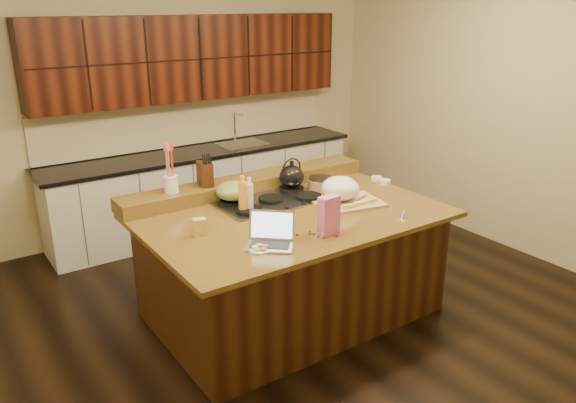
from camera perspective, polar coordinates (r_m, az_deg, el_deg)
room at (r=4.42m, az=0.37°, el=4.09°), size 5.52×5.02×2.72m
island at (r=4.74m, az=0.34°, el=-6.28°), size 2.40×1.60×0.92m
back_ledge at (r=5.10m, az=-4.14°, el=1.82°), size 2.40×0.30×0.12m
cooktop at (r=4.79m, az=-1.69°, el=0.11°), size 0.92×0.52×0.05m
back_counter at (r=6.53m, az=-8.71°, el=5.68°), size 3.70×0.66×2.40m
kettle at (r=5.01m, az=0.37°, el=2.57°), size 0.29×0.29×0.20m
green_bowl at (r=4.71m, az=-5.63°, el=1.09°), size 0.31×0.31×0.16m
laptop at (r=3.95m, az=-1.76°, el=-3.54°), size 0.41×0.41×0.23m
oil_bottle at (r=4.50m, az=-4.61°, el=0.36°), size 0.08×0.08×0.27m
vinegar_bottle at (r=4.52m, az=-3.94°, el=0.34°), size 0.07×0.07×0.25m
wooden_tray at (r=4.77m, az=5.51°, el=1.02°), size 0.62×0.51×0.23m
ramekin_a at (r=5.33m, az=9.85°, el=1.97°), size 0.12×0.12×0.04m
ramekin_b at (r=5.41m, az=8.98°, el=2.29°), size 0.12×0.12×0.04m
ramekin_c at (r=5.10m, az=4.40°, el=1.39°), size 0.12×0.12×0.04m
strainer_bowl at (r=5.12m, az=3.34°, el=1.76°), size 0.29×0.29×0.09m
kitchen_timer at (r=4.54m, az=11.68°, el=-1.17°), size 0.11×0.11×0.07m
pink_bag at (r=4.10m, az=4.15°, el=-1.43°), size 0.16×0.09×0.29m
candy_plate at (r=3.89m, az=-2.83°, el=-4.82°), size 0.22×0.22×0.01m
package_box at (r=4.14m, az=-8.99°, el=-2.59°), size 0.10×0.08×0.13m
utensil_crock at (r=4.75m, az=-11.79°, el=1.75°), size 0.15×0.15×0.14m
knife_block at (r=4.86m, az=-8.44°, el=2.78°), size 0.13×0.18×0.21m
gumdrop_0 at (r=4.14m, az=2.18°, el=-3.23°), size 0.02×0.02×0.02m
gumdrop_1 at (r=4.09m, az=3.05°, el=-3.50°), size 0.02×0.02×0.02m
gumdrop_2 at (r=4.21m, az=4.65°, el=-2.85°), size 0.02×0.02×0.02m
gumdrop_3 at (r=4.07m, az=3.64°, el=-3.64°), size 0.02×0.02×0.02m
gumdrop_4 at (r=4.11m, az=0.95°, el=-3.37°), size 0.02×0.02×0.02m
gumdrop_5 at (r=4.17m, az=3.03°, el=-3.06°), size 0.02×0.02×0.02m
gumdrop_6 at (r=4.17m, az=2.22°, el=-3.02°), size 0.02×0.02×0.02m
gumdrop_7 at (r=4.13m, az=2.60°, el=-3.25°), size 0.02×0.02×0.02m
gumdrop_8 at (r=4.11m, az=4.97°, el=-3.46°), size 0.02×0.02×0.02m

